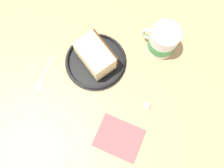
{
  "coord_description": "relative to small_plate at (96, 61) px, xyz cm",
  "views": [
    {
      "loc": [
        3.96,
        -19.16,
        64.99
      ],
      "look_at": [
        1.5,
        -1.82,
        3.0
      ],
      "focal_mm": 36.4,
      "sensor_mm": 36.0,
      "label": 1
    }
  ],
  "objects": [
    {
      "name": "small_plate",
      "position": [
        0.0,
        0.0,
        0.0
      ],
      "size": [
        18.72,
        18.72,
        1.59
      ],
      "color": "black",
      "rests_on": "ground_plane"
    },
    {
      "name": "cake_slice",
      "position": [
        0.2,
        0.19,
        3.61
      ],
      "size": [
        13.42,
        13.45,
        6.83
      ],
      "color": "#472814",
      "rests_on": "small_plate"
    },
    {
      "name": "teaspoon",
      "position": [
        -15.23,
        -8.27,
        -0.43
      ],
      "size": [
        3.85,
        11.93,
        0.8
      ],
      "color": "silver",
      "rests_on": "ground_plane"
    },
    {
      "name": "tea_mug",
      "position": [
        18.87,
        7.55,
        3.91
      ],
      "size": [
        10.81,
        8.44,
        9.78
      ],
      "color": "white",
      "rests_on": "ground_plane"
    },
    {
      "name": "sugar_cube",
      "position": [
        16.67,
        -11.5,
        -0.04
      ],
      "size": [
        1.74,
        1.74,
        1.48
      ],
      "primitive_type": "cube",
      "rotation": [
        0.0,
        0.0,
        1.38
      ],
      "color": "white",
      "rests_on": "ground_plane"
    },
    {
      "name": "folded_napkin",
      "position": [
        10.01,
        -21.51,
        -0.48
      ],
      "size": [
        14.68,
        12.78,
        0.6
      ],
      "primitive_type": "cube",
      "rotation": [
        0.0,
        0.0,
        -0.27
      ],
      "color": "#B24C4C",
      "rests_on": "ground_plane"
    },
    {
      "name": "ground_plane",
      "position": [
        4.5,
        -5.3,
        -2.16
      ],
      "size": [
        130.68,
        130.68,
        2.76
      ],
      "primitive_type": "cube",
      "color": "tan"
    }
  ]
}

